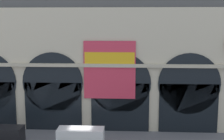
# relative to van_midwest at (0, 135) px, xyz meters

# --- Properties ---
(station_building) EXTENTS (44.95, 5.14, 20.41)m
(station_building) POSITION_rel_van_midwest_xyz_m (9.20, 7.95, 8.62)
(station_building) COLOR beige
(station_building) RESTS_ON ground
(van_midwest) EXTENTS (5.20, 2.48, 2.20)m
(van_midwest) POSITION_rel_van_midwest_xyz_m (0.00, 0.00, 0.00)
(van_midwest) COLOR black
(van_midwest) RESTS_ON ground
(van_center) EXTENTS (5.20, 2.48, 2.20)m
(van_center) POSITION_rel_van_midwest_xyz_m (9.26, -0.06, 0.00)
(van_center) COLOR white
(van_center) RESTS_ON ground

